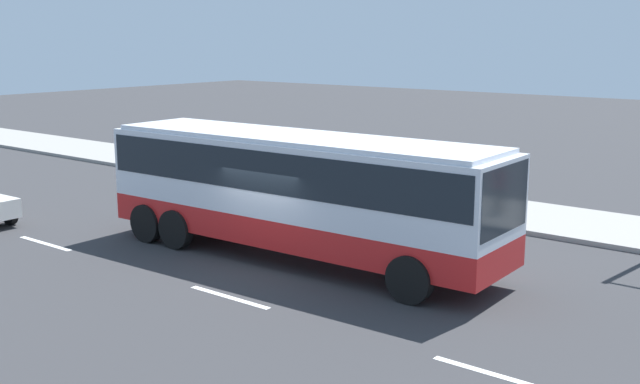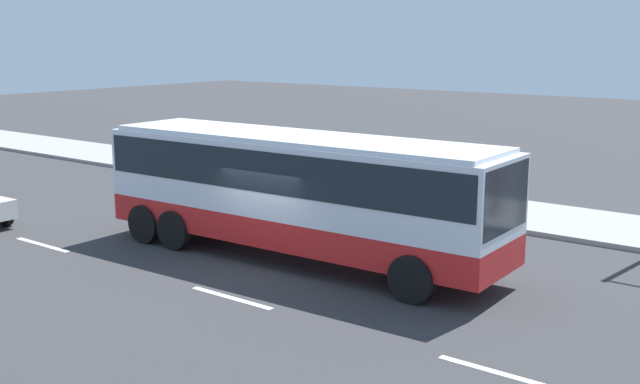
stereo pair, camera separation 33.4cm
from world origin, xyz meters
name	(u,v)px [view 2 (the right image)]	position (x,y,z in m)	size (l,w,h in m)	color
ground_plane	(276,264)	(0.00, 0.00, 0.00)	(120.00, 120.00, 0.00)	#333335
sidewalk_curb	(440,203)	(0.00, 8.79, 0.07)	(80.00, 4.00, 0.15)	gray
lane_centreline	(366,335)	(4.56, -2.59, 0.00)	(45.44, 0.16, 0.01)	white
coach_bus	(297,183)	(0.13, 0.73, 2.05)	(11.52, 3.07, 3.30)	red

